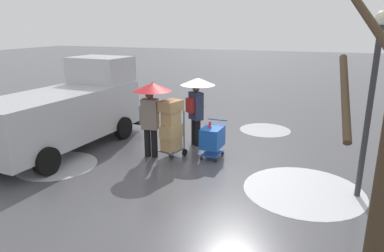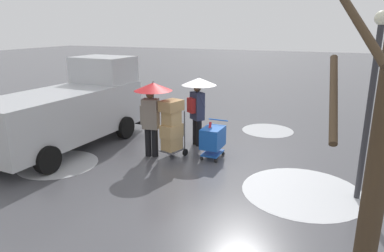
# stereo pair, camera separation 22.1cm
# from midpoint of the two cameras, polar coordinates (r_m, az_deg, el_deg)

# --- Properties ---
(ground_plane) EXTENTS (90.00, 90.00, 0.00)m
(ground_plane) POSITION_cam_midpoint_polar(r_m,az_deg,el_deg) (10.42, 3.74, -4.10)
(ground_plane) COLOR #4C4C51
(slush_patch_near_cluster) EXTENTS (2.68, 2.68, 0.01)m
(slush_patch_near_cluster) POSITION_cam_midpoint_polar(r_m,az_deg,el_deg) (8.38, 18.27, -10.10)
(slush_patch_near_cluster) COLOR silver
(slush_patch_near_cluster) RESTS_ON ground
(slush_patch_under_van) EXTENTS (2.08, 2.08, 0.01)m
(slush_patch_under_van) POSITION_cam_midpoint_polar(r_m,az_deg,el_deg) (10.08, -20.36, -5.80)
(slush_patch_under_van) COLOR #ADAFB5
(slush_patch_under_van) RESTS_ON ground
(slush_patch_mid_street) EXTENTS (1.79, 1.79, 0.01)m
(slush_patch_mid_street) POSITION_cam_midpoint_polar(r_m,az_deg,el_deg) (12.73, 12.70, -0.71)
(slush_patch_mid_street) COLOR #999BA0
(slush_patch_mid_street) RESTS_ON ground
(cargo_van_parked_right) EXTENTS (2.41, 5.44, 2.60)m
(cargo_van_parked_right) POSITION_cam_midpoint_polar(r_m,az_deg,el_deg) (11.13, -18.70, 2.71)
(cargo_van_parked_right) COLOR #B7BABF
(cargo_van_parked_right) RESTS_ON ground
(shopping_cart_vendor) EXTENTS (0.58, 0.83, 1.04)m
(shopping_cart_vendor) POSITION_cam_midpoint_polar(r_m,az_deg,el_deg) (9.73, 4.06, -2.04)
(shopping_cart_vendor) COLOR #1951B2
(shopping_cart_vendor) RESTS_ON ground
(hand_dolly_boxes) EXTENTS (0.66, 0.80, 1.63)m
(hand_dolly_boxes) POSITION_cam_midpoint_polar(r_m,az_deg,el_deg) (9.68, -2.67, 0.07)
(hand_dolly_boxes) COLOR #515156
(hand_dolly_boxes) RESTS_ON ground
(pedestrian_pink_side) EXTENTS (1.04, 1.04, 2.15)m
(pedestrian_pink_side) POSITION_cam_midpoint_polar(r_m,az_deg,el_deg) (9.61, -5.87, 3.96)
(pedestrian_pink_side) COLOR black
(pedestrian_pink_side) RESTS_ON ground
(pedestrian_black_side) EXTENTS (1.04, 1.04, 2.15)m
(pedestrian_black_side) POSITION_cam_midpoint_polar(r_m,az_deg,el_deg) (10.51, 1.58, 4.99)
(pedestrian_black_side) COLOR black
(pedestrian_black_side) RESTS_ON ground
(bare_tree_near) EXTENTS (1.19, 1.08, 4.45)m
(bare_tree_near) POSITION_cam_midpoint_polar(r_m,az_deg,el_deg) (4.14, 29.29, -6.62)
(bare_tree_near) COLOR #423323
(bare_tree_near) RESTS_ON ground
(street_lamp) EXTENTS (0.28, 0.28, 3.86)m
(street_lamp) POSITION_cam_midpoint_polar(r_m,az_deg,el_deg) (7.86, 28.02, 5.32)
(street_lamp) COLOR #2D2D33
(street_lamp) RESTS_ON ground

